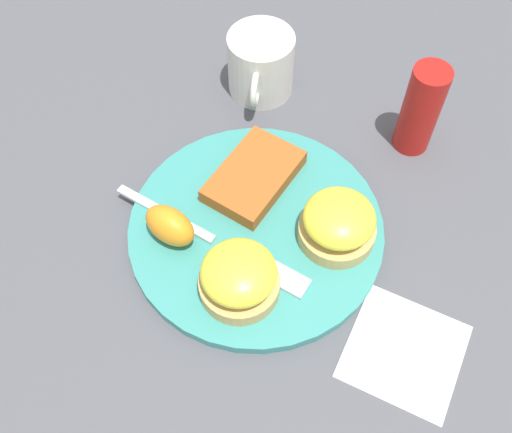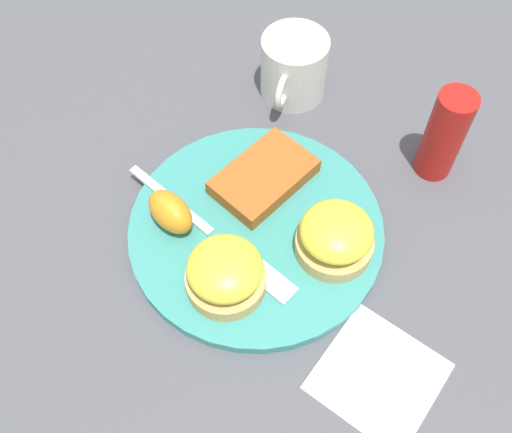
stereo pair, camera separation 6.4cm
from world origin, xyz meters
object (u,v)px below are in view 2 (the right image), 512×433
(hashbrown_patty, at_px, (264,177))
(fork, at_px, (218,237))
(condiment_bottle, at_px, (444,135))
(sandwich_benedict_right, at_px, (337,233))
(cup, at_px, (294,67))
(sandwich_benedict_left, at_px, (225,273))
(orange_wedge, at_px, (170,212))

(hashbrown_patty, xyz_separation_m, fork, (0.09, -0.02, -0.01))
(hashbrown_patty, relative_size, condiment_bottle, 0.96)
(condiment_bottle, bearing_deg, sandwich_benedict_right, -28.52)
(fork, relative_size, cup, 2.06)
(sandwich_benedict_right, xyz_separation_m, condiment_bottle, (-0.15, 0.08, 0.02))
(hashbrown_patty, distance_m, condiment_bottle, 0.21)
(fork, xyz_separation_m, cup, (-0.25, 0.01, 0.03))
(sandwich_benedict_left, bearing_deg, cup, -176.16)
(sandwich_benedict_left, bearing_deg, sandwich_benedict_right, 131.25)
(sandwich_benedict_left, distance_m, fork, 0.06)
(sandwich_benedict_left, bearing_deg, hashbrown_patty, -177.90)
(sandwich_benedict_left, xyz_separation_m, fork, (-0.05, -0.03, -0.02))
(hashbrown_patty, relative_size, orange_wedge, 1.90)
(cup, distance_m, condiment_bottle, 0.21)
(sandwich_benedict_left, bearing_deg, fork, -150.42)
(hashbrown_patty, xyz_separation_m, orange_wedge, (0.09, -0.08, 0.01))
(orange_wedge, xyz_separation_m, cup, (-0.25, 0.06, 0.01))
(orange_wedge, bearing_deg, sandwich_benedict_right, 99.74)
(fork, relative_size, condiment_bottle, 1.93)
(sandwich_benedict_right, xyz_separation_m, fork, (0.03, -0.12, -0.02))
(sandwich_benedict_left, height_order, sandwich_benedict_right, same)
(hashbrown_patty, distance_m, cup, 0.16)
(sandwich_benedict_right, bearing_deg, condiment_bottle, 151.48)
(orange_wedge, xyz_separation_m, fork, (0.00, 0.06, -0.02))
(sandwich_benedict_right, xyz_separation_m, orange_wedge, (0.03, -0.18, -0.00))
(sandwich_benedict_left, bearing_deg, condiment_bottle, 142.99)
(sandwich_benedict_right, distance_m, orange_wedge, 0.18)
(sandwich_benedict_right, relative_size, orange_wedge, 1.39)
(condiment_bottle, bearing_deg, sandwich_benedict_left, -37.01)
(sandwich_benedict_left, relative_size, cup, 0.74)
(sandwich_benedict_right, bearing_deg, orange_wedge, -80.26)
(sandwich_benedict_left, distance_m, hashbrown_patty, 0.14)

